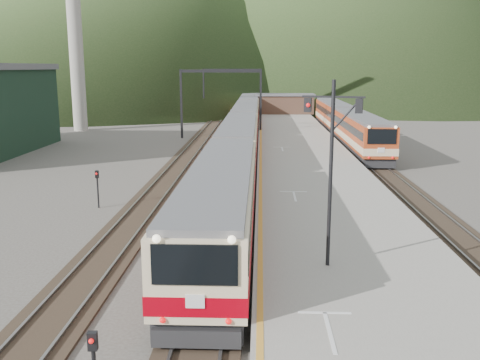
{
  "coord_description": "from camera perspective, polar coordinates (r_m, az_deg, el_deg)",
  "views": [
    {
      "loc": [
        1.82,
        -7.8,
        8.26
      ],
      "look_at": [
        0.68,
        21.7,
        2.0
      ],
      "focal_mm": 40.0,
      "sensor_mm": 36.0,
      "label": 1
    }
  ],
  "objects": [
    {
      "name": "platform",
      "position": [
        46.6,
        6.84,
        2.3
      ],
      "size": [
        8.0,
        100.0,
        1.0
      ],
      "primitive_type": "cube",
      "color": "gray",
      "rests_on": "ground"
    },
    {
      "name": "short_signal_c",
      "position": [
        32.79,
        -14.96,
        -0.4
      ],
      "size": [
        0.26,
        0.23,
        2.27
      ],
      "color": "black",
      "rests_on": "ground"
    },
    {
      "name": "station_shed",
      "position": [
        86.07,
        4.77,
        8.14
      ],
      "size": [
        9.4,
        4.4,
        3.1
      ],
      "color": "#4D3428",
      "rests_on": "platform"
    },
    {
      "name": "track_main",
      "position": [
        48.53,
        0.03,
        2.25
      ],
      "size": [
        2.6,
        200.0,
        0.23
      ],
      "color": "black",
      "rests_on": "ground"
    },
    {
      "name": "track_far",
      "position": [
        48.97,
        -5.83,
        2.28
      ],
      "size": [
        2.6,
        200.0,
        0.23
      ],
      "color": "black",
      "rests_on": "ground"
    },
    {
      "name": "second_train",
      "position": [
        62.89,
        11.11,
        5.98
      ],
      "size": [
        2.8,
        38.14,
        3.42
      ],
      "color": "#A63D1B",
      "rests_on": "track_second"
    },
    {
      "name": "gantry_near",
      "position": [
        63.03,
        -2.07,
        9.53
      ],
      "size": [
        9.55,
        0.25,
        8.0
      ],
      "color": "black",
      "rests_on": "ground"
    },
    {
      "name": "short_signal_b",
      "position": [
        40.0,
        -3.98,
        2.16
      ],
      "size": [
        0.25,
        0.21,
        2.27
      ],
      "color": "black",
      "rests_on": "ground"
    },
    {
      "name": "main_train",
      "position": [
        55.47,
        0.32,
        5.55
      ],
      "size": [
        2.99,
        81.99,
        3.65
      ],
      "color": "beige",
      "rests_on": "track_main"
    },
    {
      "name": "smokestack",
      "position": [
        74.06,
        -17.31,
        16.67
      ],
      "size": [
        1.8,
        1.8,
        30.0
      ],
      "primitive_type": "cylinder",
      "color": "#9E998E",
      "rests_on": "ground"
    },
    {
      "name": "gantry_far",
      "position": [
        87.96,
        -0.85,
        10.23
      ],
      "size": [
        9.55,
        0.25,
        8.0
      ],
      "color": "black",
      "rests_on": "ground"
    },
    {
      "name": "track_second",
      "position": [
        49.45,
        13.48,
        2.1
      ],
      "size": [
        2.6,
        200.0,
        0.23
      ],
      "color": "black",
      "rests_on": "ground"
    },
    {
      "name": "signal_mast",
      "position": [
        19.42,
        9.72,
        2.66
      ],
      "size": [
        2.13,
        0.74,
        6.83
      ],
      "color": "black",
      "rests_on": "platform"
    },
    {
      "name": "hill_a",
      "position": [
        203.34,
        -10.17,
        17.93
      ],
      "size": [
        180.0,
        180.0,
        60.0
      ],
      "primitive_type": "cone",
      "color": "#2D461E",
      "rests_on": "ground"
    }
  ]
}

